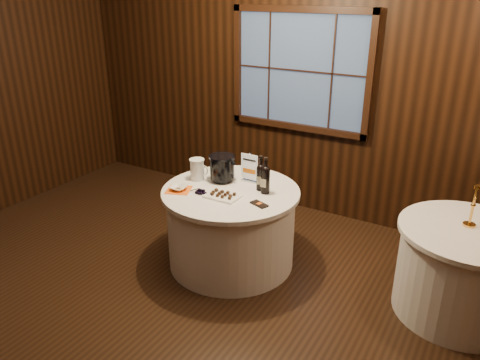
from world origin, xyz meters
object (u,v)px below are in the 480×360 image
Objects in this scene: chocolate_plate at (222,195)px; cracker_bowl at (179,188)px; brass_candlestick at (472,211)px; grape_bunch at (201,192)px; sign_stand at (250,172)px; port_bottle_left at (261,175)px; glass_pitcher at (197,169)px; port_bottle_right at (265,178)px; side_table at (462,272)px; chocolate_box at (259,204)px; main_table at (231,226)px; ice_bucket at (222,168)px.

chocolate_plate reaches higher than cracker_bowl.
grape_bunch is at bearing -165.04° from brass_candlestick.
sign_stand is 0.23m from port_bottle_left.
port_bottle_right is at bearing -3.20° from glass_pitcher.
chocolate_box reaches higher than side_table.
main_table is 2.07m from brass_candlestick.
grape_bunch is at bearing -144.42° from port_bottle_right.
main_table is at bearing -168.46° from port_bottle_left.
brass_candlestick is (2.39, 0.61, 0.10)m from cracker_bowl.
cracker_bowl is at bearing -148.74° from main_table.
port_bottle_left reaches higher than main_table.
main_table is at bearing -14.36° from glass_pitcher.
side_table is 6.74× the size of chocolate_box.
glass_pitcher is 0.60× the size of brass_candlestick.
port_bottle_right is 0.60m from grape_bunch.
ice_bucket is at bearing 59.68° from cracker_bowl.
port_bottle_right is 1.89× the size of grape_bunch.
grape_bunch is (-0.56, -0.07, 0.01)m from chocolate_box.
main_table is at bearing 97.10° from chocolate_plate.
chocolate_box is 1.68m from brass_candlestick.
main_table is 7.98× the size of chocolate_box.
port_bottle_right reaches higher than chocolate_box.
side_table is at bearing 13.48° from chocolate_plate.
grape_bunch is (-0.24, -0.48, -0.08)m from sign_stand.
port_bottle_left is at bearing 31.29° from main_table.
cracker_bowl is (-0.65, -0.39, -0.12)m from port_bottle_left.
brass_candlestick is at bearing 0.09° from glass_pitcher.
chocolate_plate is (-0.03, -0.44, -0.08)m from sign_stand.
ice_bucket reaches higher than cracker_bowl.
grape_bunch is 2.24m from brass_candlestick.
side_table is 2.50m from cracker_bowl.
ice_bucket is at bearing 172.10° from chocolate_box.
sign_stand reaches higher than main_table.
cracker_bowl is (-0.41, -0.25, 0.40)m from main_table.
side_table is 3.77× the size of sign_stand.
ice_bucket is at bearing 89.41° from grape_bunch.
port_bottle_left is 0.76m from cracker_bowl.
main_table is at bearing -171.47° from side_table.
port_bottle_right reaches higher than sign_stand.
side_table is 5.18× the size of glass_pitcher.
port_bottle_right is at bearing -49.96° from port_bottle_left.
ice_bucket is (-0.23, -0.12, 0.04)m from sign_stand.
sign_stand is 0.31m from port_bottle_right.
brass_candlestick is (1.93, 0.10, 0.03)m from sign_stand.
chocolate_box is (0.14, -0.29, -0.14)m from port_bottle_left.
sign_stand is at bearing 63.84° from grape_bunch.
main_table is 0.49m from grape_bunch.
glass_pitcher is at bearing 168.49° from port_bottle_left.
brass_candlestick reaches higher than cracker_bowl.
ice_bucket is at bearing -175.83° from side_table.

